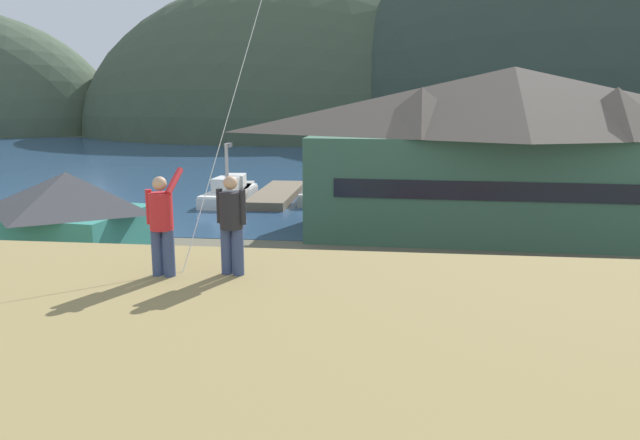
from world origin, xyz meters
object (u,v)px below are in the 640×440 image
at_px(person_kite_flyer, 162,222).
at_px(person_companion, 231,222).
at_px(wharf_dock, 277,194).
at_px(parked_car_front_row_silver, 570,354).
at_px(parked_car_mid_row_far, 255,283).
at_px(moored_boat_wharfside, 229,194).
at_px(moored_boat_inner_slip, 236,190).
at_px(parked_car_corner_spot, 207,321).
at_px(parked_car_back_row_left, 387,341).
at_px(harbor_lodge, 510,147).
at_px(parking_light_pole, 228,199).
at_px(parked_car_front_row_red, 411,292).
at_px(moored_boat_outer_mooring, 317,192).
at_px(parked_car_front_row_end, 54,324).
at_px(storage_shed_near_lot, 70,226).

bearing_deg(person_kite_flyer, person_companion, 10.38).
bearing_deg(wharf_dock, parked_car_front_row_silver, -65.04).
relative_size(parked_car_mid_row_far, person_companion, 2.50).
relative_size(moored_boat_wharfside, person_companion, 4.73).
relative_size(moored_boat_wharfside, moored_boat_inner_slip, 1.10).
bearing_deg(person_kite_flyer, parked_car_corner_spot, 104.04).
distance_m(parked_car_mid_row_far, parked_car_back_row_left, 8.02).
xyz_separation_m(parked_car_mid_row_far, parked_car_corner_spot, (-0.72, -4.60, 0.00)).
bearing_deg(parked_car_mid_row_far, harbor_lodge, 50.05).
bearing_deg(parking_light_pole, moored_boat_inner_slip, 103.63).
height_order(harbor_lodge, parked_car_mid_row_far, harbor_lodge).
height_order(moored_boat_wharfside, parked_car_corner_spot, moored_boat_wharfside).
bearing_deg(parking_light_pole, wharf_dock, 94.77).
xyz_separation_m(harbor_lodge, parked_car_back_row_left, (-7.32, -21.17, -4.55)).
relative_size(moored_boat_inner_slip, parked_car_front_row_red, 1.74).
bearing_deg(parked_car_front_row_silver, parked_car_back_row_left, 176.18).
bearing_deg(parked_car_mid_row_far, wharf_dock, 98.82).
distance_m(moored_boat_outer_mooring, parked_car_front_row_end, 32.59).
height_order(harbor_lodge, parked_car_back_row_left, harbor_lodge).
relative_size(parking_light_pole, person_companion, 3.72).
bearing_deg(parked_car_front_row_end, parked_car_corner_spot, 10.46).
xyz_separation_m(parked_car_front_row_red, parked_car_back_row_left, (-0.87, -5.22, 0.00)).
relative_size(wharf_dock, person_kite_flyer, 6.59).
height_order(storage_shed_near_lot, moored_boat_inner_slip, storage_shed_near_lot).
distance_m(storage_shed_near_lot, moored_boat_wharfside, 22.84).
height_order(parked_car_corner_spot, parked_car_back_row_left, same).
bearing_deg(parked_car_corner_spot, person_kite_flyer, -75.96).
bearing_deg(harbor_lodge, parked_car_mid_row_far, -129.95).
height_order(storage_shed_near_lot, wharf_dock, storage_shed_near_lot).
relative_size(parked_car_back_row_left, person_kite_flyer, 2.31).
bearing_deg(wharf_dock, parked_car_front_row_red, -68.80).
xyz_separation_m(parked_car_front_row_red, person_kite_flyer, (-4.72, -14.35, 5.78)).
distance_m(parked_car_mid_row_far, parked_car_front_row_end, 8.14).
height_order(parked_car_front_row_silver, parked_car_back_row_left, same).
bearing_deg(parked_car_mid_row_far, parked_car_front_row_red, -3.85).
bearing_deg(parked_car_front_row_red, parked_car_corner_spot, -150.20).
bearing_deg(storage_shed_near_lot, person_kite_flyer, -56.58).
height_order(wharf_dock, person_kite_flyer, person_kite_flyer).
relative_size(parked_car_corner_spot, parked_car_front_row_silver, 0.99).
bearing_deg(moored_boat_outer_mooring, parked_car_front_row_silver, -69.84).
bearing_deg(person_companion, storage_shed_near_lot, 126.42).
bearing_deg(parked_car_front_row_red, parked_car_front_row_end, -157.68).
bearing_deg(moored_boat_wharfside, parking_light_pole, -74.72).
bearing_deg(person_companion, moored_boat_outer_mooring, 95.10).
relative_size(parked_car_front_row_red, parking_light_pole, 0.66).
bearing_deg(parked_car_front_row_end, parking_light_pole, 70.55).
bearing_deg(moored_boat_wharfside, parked_car_back_row_left, -66.07).
relative_size(moored_boat_outer_mooring, person_companion, 4.40).
xyz_separation_m(parked_car_corner_spot, parked_car_back_row_left, (6.40, -1.06, 0.00)).
xyz_separation_m(parked_car_mid_row_far, parked_car_front_row_red, (6.54, -0.44, 0.00)).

